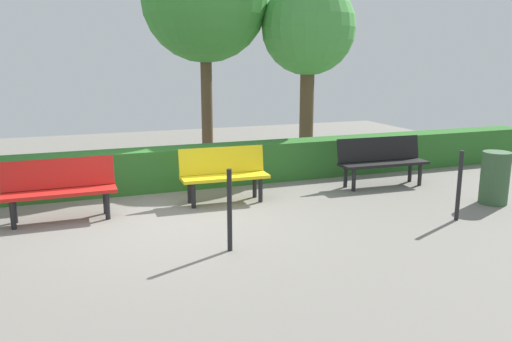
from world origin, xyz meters
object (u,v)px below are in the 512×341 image
(bench_yellow, at_px, (224,172))
(bench_black, at_px, (382,159))
(tree_near, at_px, (308,30))
(bench_red, at_px, (60,187))
(trash_bin, at_px, (495,178))

(bench_yellow, bearing_deg, bench_black, -177.48)
(bench_black, relative_size, tree_near, 0.43)
(bench_red, height_order, trash_bin, bench_red)
(bench_yellow, xyz_separation_m, bench_red, (2.44, 0.10, 0.00))
(bench_red, xyz_separation_m, trash_bin, (-6.39, 1.50, -0.07))
(bench_black, height_order, bench_red, same)
(bench_black, distance_m, bench_red, 5.39)
(bench_black, bearing_deg, bench_yellow, 2.50)
(tree_near, distance_m, trash_bin, 4.90)
(bench_yellow, bearing_deg, bench_red, 4.42)
(bench_black, relative_size, trash_bin, 1.99)
(bench_yellow, distance_m, trash_bin, 4.26)
(bench_black, xyz_separation_m, bench_yellow, (2.95, 0.02, -0.01))
(bench_red, xyz_separation_m, tree_near, (-5.08, -2.57, 2.34))
(tree_near, xyz_separation_m, trash_bin, (-1.31, 4.07, -2.40))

